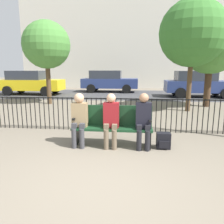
# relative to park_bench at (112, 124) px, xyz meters

# --- Properties ---
(ground_plane) EXTENTS (80.00, 80.00, 0.00)m
(ground_plane) POSITION_rel_park_bench_xyz_m (0.00, -1.81, -0.50)
(ground_plane) COLOR #706656
(park_bench) EXTENTS (1.81, 0.45, 0.92)m
(park_bench) POSITION_rel_park_bench_xyz_m (0.00, 0.00, 0.00)
(park_bench) COLOR #14381E
(park_bench) RESTS_ON ground
(seated_person_0) EXTENTS (0.34, 0.39, 1.22)m
(seated_person_0) POSITION_rel_park_bench_xyz_m (-0.74, -0.13, 0.19)
(seated_person_0) COLOR #3D3D42
(seated_person_0) RESTS_ON ground
(seated_person_1) EXTENTS (0.34, 0.39, 1.22)m
(seated_person_1) POSITION_rel_park_bench_xyz_m (-0.02, -0.13, 0.19)
(seated_person_1) COLOR brown
(seated_person_1) RESTS_ON ground
(seated_person_2) EXTENTS (0.34, 0.39, 1.23)m
(seated_person_2) POSITION_rel_park_bench_xyz_m (0.70, -0.13, 0.19)
(seated_person_2) COLOR black
(seated_person_2) RESTS_ON ground
(backpack) EXTENTS (0.30, 0.25, 0.36)m
(backpack) POSITION_rel_park_bench_xyz_m (1.16, -0.11, -0.32)
(backpack) COLOR black
(backpack) RESTS_ON ground
(fence_railing) EXTENTS (9.01, 0.03, 0.95)m
(fence_railing) POSITION_rel_park_bench_xyz_m (-0.02, 1.17, 0.06)
(fence_railing) COLOR black
(fence_railing) RESTS_ON ground
(tree_0) EXTENTS (2.65, 2.65, 4.46)m
(tree_0) POSITION_rel_park_bench_xyz_m (2.73, 4.49, 2.62)
(tree_0) COLOR #4C3823
(tree_0) RESTS_ON ground
(tree_1) EXTENTS (2.72, 2.72, 4.23)m
(tree_1) POSITION_rel_park_bench_xyz_m (3.87, 5.73, 2.35)
(tree_1) COLOR #422D1E
(tree_1) RESTS_ON ground
(tree_2) EXTENTS (2.30, 2.30, 4.04)m
(tree_2) POSITION_rel_park_bench_xyz_m (-3.81, 5.77, 2.38)
(tree_2) COLOR #4C3823
(tree_2) RESTS_ON ground
(street_surface) EXTENTS (24.00, 6.00, 0.01)m
(street_surface) POSITION_rel_park_bench_xyz_m (0.00, 10.19, -0.49)
(street_surface) COLOR #3D3D3F
(street_surface) RESTS_ON ground
(parked_car_0) EXTENTS (4.20, 1.94, 1.62)m
(parked_car_0) POSITION_rel_park_bench_xyz_m (-1.48, 11.80, 0.35)
(parked_car_0) COLOR navy
(parked_car_0) RESTS_ON ground
(parked_car_1) EXTENTS (4.20, 1.94, 1.62)m
(parked_car_1) POSITION_rel_park_bench_xyz_m (-6.63, 9.57, 0.35)
(parked_car_1) COLOR yellow
(parked_car_1) RESTS_ON ground
(parked_car_2) EXTENTS (4.20, 1.94, 1.62)m
(parked_car_2) POSITION_rel_park_bench_xyz_m (4.44, 9.36, 0.35)
(parked_car_2) COLOR navy
(parked_car_2) RESTS_ON ground
(building_facade) EXTENTS (20.00, 6.00, 14.32)m
(building_facade) POSITION_rel_park_bench_xyz_m (0.00, 18.19, 6.66)
(building_facade) COLOR beige
(building_facade) RESTS_ON ground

